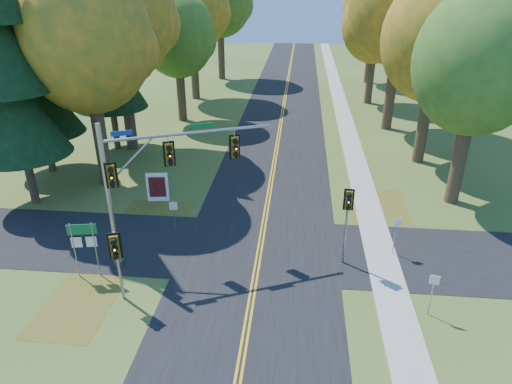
# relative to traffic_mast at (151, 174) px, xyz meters

# --- Properties ---
(ground) EXTENTS (160.00, 160.00, 0.00)m
(ground) POSITION_rel_traffic_mast_xyz_m (4.94, -0.60, -4.66)
(ground) COLOR #37561E
(ground) RESTS_ON ground
(road_main) EXTENTS (8.00, 160.00, 0.02)m
(road_main) POSITION_rel_traffic_mast_xyz_m (4.94, -0.60, -4.65)
(road_main) COLOR black
(road_main) RESTS_ON ground
(road_cross) EXTENTS (60.00, 6.00, 0.02)m
(road_cross) POSITION_rel_traffic_mast_xyz_m (4.94, 1.40, -4.65)
(road_cross) COLOR black
(road_cross) RESTS_ON ground
(centerline_left) EXTENTS (0.10, 160.00, 0.01)m
(centerline_left) POSITION_rel_traffic_mast_xyz_m (4.84, -0.60, -4.63)
(centerline_left) COLOR gold
(centerline_left) RESTS_ON road_main
(centerline_right) EXTENTS (0.10, 160.00, 0.01)m
(centerline_right) POSITION_rel_traffic_mast_xyz_m (5.04, -0.60, -4.63)
(centerline_right) COLOR gold
(centerline_right) RESTS_ON road_main
(sidewalk_east) EXTENTS (1.60, 160.00, 0.06)m
(sidewalk_east) POSITION_rel_traffic_mast_xyz_m (11.14, -0.60, -4.63)
(sidewalk_east) COLOR #9E998E
(sidewalk_east) RESTS_ON ground
(leaf_patch_w_near) EXTENTS (4.00, 6.00, 0.00)m
(leaf_patch_w_near) POSITION_rel_traffic_mast_xyz_m (-1.56, 3.40, -4.65)
(leaf_patch_w_near) COLOR brown
(leaf_patch_w_near) RESTS_ON ground
(leaf_patch_e) EXTENTS (3.50, 8.00, 0.00)m
(leaf_patch_e) POSITION_rel_traffic_mast_xyz_m (11.74, 5.40, -4.65)
(leaf_patch_e) COLOR brown
(leaf_patch_e) RESTS_ON ground
(leaf_patch_w_far) EXTENTS (3.00, 5.00, 0.00)m
(leaf_patch_w_far) POSITION_rel_traffic_mast_xyz_m (-2.56, -3.60, -4.65)
(leaf_patch_w_far) COLOR brown
(leaf_patch_w_far) RESTS_ON ground
(tree_w_a) EXTENTS (8.00, 8.00, 14.15)m
(tree_w_a) POSITION_rel_traffic_mast_xyz_m (-6.18, 8.78, 4.83)
(tree_w_a) COLOR #38281C
(tree_w_a) RESTS_ON ground
(tree_e_a) EXTENTS (7.20, 7.20, 12.73)m
(tree_e_a) POSITION_rel_traffic_mast_xyz_m (16.51, 8.17, 3.87)
(tree_e_a) COLOR #38281C
(tree_e_a) RESTS_ON ground
(tree_w_b) EXTENTS (8.60, 8.60, 15.38)m
(tree_w_b) POSITION_rel_traffic_mast_xyz_m (-6.78, 15.69, 5.71)
(tree_w_b) COLOR #38281C
(tree_w_b) RESTS_ON ground
(tree_e_b) EXTENTS (7.60, 7.60, 13.33)m
(tree_e_b) POSITION_rel_traffic_mast_xyz_m (15.91, 14.98, 4.24)
(tree_e_b) COLOR #38281C
(tree_e_b) RESTS_ON ground
(tree_w_c) EXTENTS (6.80, 6.80, 11.91)m
(tree_w_c) POSITION_rel_traffic_mast_xyz_m (-4.59, 23.87, 3.29)
(tree_w_c) COLOR #38281C
(tree_w_c) RESTS_ON ground
(tree_e_c) EXTENTS (8.80, 8.80, 15.79)m
(tree_e_c) POSITION_rel_traffic_mast_xyz_m (14.82, 23.09, 6.00)
(tree_e_c) COLOR #38281C
(tree_e_c) RESTS_ON ground
(tree_w_d) EXTENTS (8.20, 8.20, 14.56)m
(tree_w_d) POSITION_rel_traffic_mast_xyz_m (-5.18, 32.58, 5.12)
(tree_w_d) COLOR #38281C
(tree_w_d) RESTS_ON ground
(tree_e_d) EXTENTS (7.00, 7.00, 12.32)m
(tree_e_d) POSITION_rel_traffic_mast_xyz_m (14.21, 32.27, 3.58)
(tree_e_d) COLOR #38281C
(tree_e_d) RESTS_ON ground
(tree_e_e) EXTENTS (7.80, 7.80, 13.74)m
(tree_e_e) POSITION_rel_traffic_mast_xyz_m (15.41, 42.98, 4.53)
(tree_e_e) COLOR #38281C
(tree_e_e) RESTS_ON ground
(pine_a) EXTENTS (5.60, 5.60, 19.48)m
(pine_a) POSITION_rel_traffic_mast_xyz_m (-9.56, 5.40, 4.52)
(pine_a) COLOR #38281C
(pine_a) RESTS_ON ground
(pine_b) EXTENTS (5.60, 5.60, 17.31)m
(pine_b) POSITION_rel_traffic_mast_xyz_m (-11.06, 10.40, 3.50)
(pine_b) COLOR #38281C
(pine_b) RESTS_ON ground
(pine_c) EXTENTS (5.60, 5.60, 20.56)m
(pine_c) POSITION_rel_traffic_mast_xyz_m (-8.06, 15.40, 5.03)
(pine_c) COLOR #38281C
(pine_c) RESTS_ON ground
(traffic_mast) EXTENTS (7.38, 3.52, 7.24)m
(traffic_mast) POSITION_rel_traffic_mast_xyz_m (0.00, 0.00, 0.00)
(traffic_mast) COLOR #93969B
(traffic_mast) RESTS_ON ground
(east_signal_pole) EXTENTS (0.48, 0.55, 4.15)m
(east_signal_pole) POSITION_rel_traffic_mast_xyz_m (9.13, 0.39, -1.51)
(east_signal_pole) COLOR gray
(east_signal_pole) RESTS_ON ground
(ped_signal_pole) EXTENTS (0.53, 0.64, 3.48)m
(ped_signal_pole) POSITION_rel_traffic_mast_xyz_m (-0.63, -3.37, -2.07)
(ped_signal_pole) COLOR gray
(ped_signal_pole) RESTS_ON ground
(route_sign_cluster) EXTENTS (1.32, 0.29, 2.86)m
(route_sign_cluster) POSITION_rel_traffic_mast_xyz_m (-2.89, -1.70, -2.64)
(route_sign_cluster) COLOR gray
(route_sign_cluster) RESTS_ON ground
(info_kiosk) EXTENTS (1.35, 0.36, 1.86)m
(info_kiosk) POSITION_rel_traffic_mast_xyz_m (-1.94, 6.39, -3.73)
(info_kiosk) COLOR white
(info_kiosk) RESTS_ON ground
(reg_sign_e_north) EXTENTS (0.40, 0.15, 2.13)m
(reg_sign_e_north) POSITION_rel_traffic_mast_xyz_m (11.75, 1.60, -3.20)
(reg_sign_e_north) COLOR gray
(reg_sign_e_north) RESTS_ON ground
(reg_sign_e_south) EXTENTS (0.39, 0.11, 2.06)m
(reg_sign_e_south) POSITION_rel_traffic_mast_xyz_m (12.44, -2.95, -3.24)
(reg_sign_e_south) COLOR gray
(reg_sign_e_south) RESTS_ON ground
(reg_sign_w) EXTENTS (0.42, 0.11, 2.20)m
(reg_sign_w) POSITION_rel_traffic_mast_xyz_m (0.27, 2.17, -3.15)
(reg_sign_w) COLOR gray
(reg_sign_w) RESTS_ON ground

